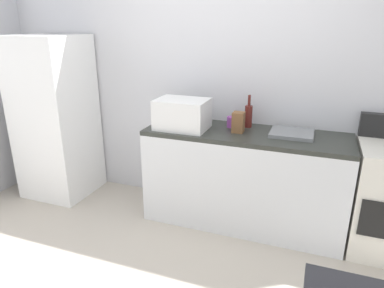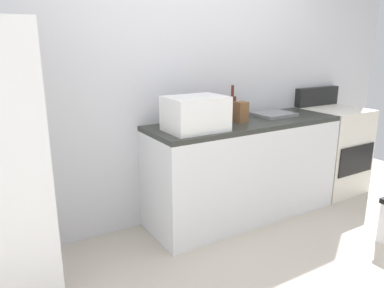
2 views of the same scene
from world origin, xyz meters
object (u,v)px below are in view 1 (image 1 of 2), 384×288
at_px(microwave, 182,114).
at_px(wine_bottle, 248,115).
at_px(refrigerator, 56,118).
at_px(coffee_mug, 231,122).
at_px(knife_block, 238,122).

distance_m(microwave, wine_bottle, 0.61).
xyz_separation_m(refrigerator, microwave, (1.48, -0.04, 0.18)).
height_order(refrigerator, coffee_mug, refrigerator).
relative_size(coffee_mug, knife_block, 0.56).
distance_m(coffee_mug, knife_block, 0.17).
xyz_separation_m(refrigerator, wine_bottle, (2.03, 0.22, 0.16)).
height_order(microwave, knife_block, microwave).
height_order(wine_bottle, coffee_mug, wine_bottle).
distance_m(refrigerator, coffee_mug, 1.89).
relative_size(microwave, coffee_mug, 4.60).
relative_size(refrigerator, coffee_mug, 17.02).
height_order(microwave, wine_bottle, wine_bottle).
bearing_deg(refrigerator, coffee_mug, 4.81).
height_order(microwave, coffee_mug, microwave).
distance_m(refrigerator, wine_bottle, 2.05).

